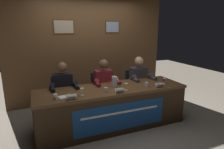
% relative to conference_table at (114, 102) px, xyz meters
% --- Properties ---
extents(ground_plane, '(12.00, 12.00, 0.00)m').
position_rel_conference_table_xyz_m(ground_plane, '(-0.00, 0.11, -0.51)').
color(ground_plane, gray).
extents(wall_back_panelled, '(3.98, 0.14, 2.60)m').
position_rel_conference_table_xyz_m(wall_back_panelled, '(-0.00, 1.64, 0.79)').
color(wall_back_panelled, brown).
rests_on(wall_back_panelled, ground_plane).
extents(conference_table, '(2.78, 0.83, 0.76)m').
position_rel_conference_table_xyz_m(conference_table, '(0.00, 0.00, 0.00)').
color(conference_table, brown).
rests_on(conference_table, ground_plane).
extents(chair_left, '(0.44, 0.45, 0.90)m').
position_rel_conference_table_xyz_m(chair_left, '(-0.83, 0.71, -0.07)').
color(chair_left, black).
rests_on(chair_left, ground_plane).
extents(panelist_left, '(0.51, 0.48, 1.23)m').
position_rel_conference_table_xyz_m(panelist_left, '(-0.83, 0.51, 0.20)').
color(panelist_left, black).
rests_on(panelist_left, ground_plane).
extents(nameplate_left, '(0.17, 0.06, 0.08)m').
position_rel_conference_table_xyz_m(nameplate_left, '(-0.81, -0.22, 0.29)').
color(nameplate_left, white).
rests_on(nameplate_left, conference_table).
extents(juice_glass_left, '(0.06, 0.06, 0.12)m').
position_rel_conference_table_xyz_m(juice_glass_left, '(-0.61, -0.09, 0.33)').
color(juice_glass_left, white).
rests_on(juice_glass_left, conference_table).
extents(water_cup_left, '(0.06, 0.06, 0.08)m').
position_rel_conference_table_xyz_m(water_cup_left, '(-1.03, -0.11, 0.28)').
color(water_cup_left, silver).
rests_on(water_cup_left, conference_table).
extents(chair_center, '(0.44, 0.45, 0.90)m').
position_rel_conference_table_xyz_m(chair_center, '(-0.00, 0.71, -0.07)').
color(chair_center, black).
rests_on(chair_center, ground_plane).
extents(panelist_center, '(0.51, 0.48, 1.23)m').
position_rel_conference_table_xyz_m(panelist_center, '(-0.00, 0.51, 0.20)').
color(panelist_center, black).
rests_on(panelist_center, ground_plane).
extents(nameplate_center, '(0.16, 0.06, 0.08)m').
position_rel_conference_table_xyz_m(nameplate_center, '(0.01, -0.21, 0.29)').
color(nameplate_center, white).
rests_on(nameplate_center, conference_table).
extents(juice_glass_center, '(0.06, 0.06, 0.12)m').
position_rel_conference_table_xyz_m(juice_glass_center, '(0.18, -0.12, 0.33)').
color(juice_glass_center, white).
rests_on(juice_glass_center, conference_table).
extents(water_cup_center, '(0.06, 0.06, 0.08)m').
position_rel_conference_table_xyz_m(water_cup_center, '(-0.20, -0.09, 0.28)').
color(water_cup_center, silver).
rests_on(water_cup_center, conference_table).
extents(chair_right, '(0.44, 0.45, 0.90)m').
position_rel_conference_table_xyz_m(chair_right, '(0.83, 0.71, -0.07)').
color(chair_right, black).
rests_on(chair_right, ground_plane).
extents(panelist_right, '(0.51, 0.48, 1.23)m').
position_rel_conference_table_xyz_m(panelist_right, '(0.83, 0.51, 0.20)').
color(panelist_right, black).
rests_on(panelist_right, ground_plane).
extents(nameplate_right, '(0.17, 0.06, 0.08)m').
position_rel_conference_table_xyz_m(nameplate_right, '(0.84, -0.20, 0.29)').
color(nameplate_right, white).
rests_on(nameplate_right, conference_table).
extents(juice_glass_right, '(0.06, 0.06, 0.12)m').
position_rel_conference_table_xyz_m(juice_glass_right, '(1.04, -0.06, 0.33)').
color(juice_glass_right, white).
rests_on(juice_glass_right, conference_table).
extents(water_cup_right, '(0.06, 0.06, 0.08)m').
position_rel_conference_table_xyz_m(water_cup_right, '(0.62, -0.09, 0.28)').
color(water_cup_right, silver).
rests_on(water_cup_right, conference_table).
extents(water_pitcher_central, '(0.15, 0.10, 0.21)m').
position_rel_conference_table_xyz_m(water_pitcher_central, '(0.08, 0.18, 0.34)').
color(water_pitcher_central, silver).
rests_on(water_pitcher_central, conference_table).
extents(document_stack_left, '(0.23, 0.18, 0.01)m').
position_rel_conference_table_xyz_m(document_stack_left, '(-0.88, -0.07, 0.25)').
color(document_stack_left, white).
rests_on(document_stack_left, conference_table).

